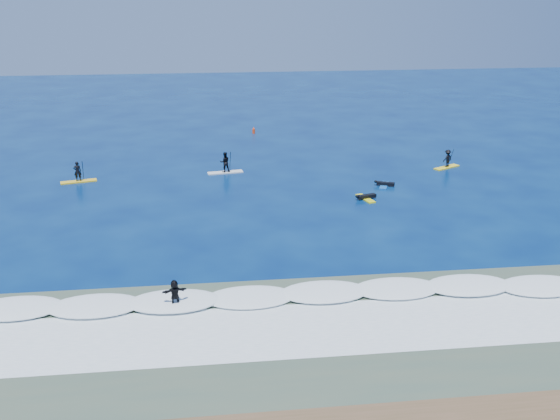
{
  "coord_description": "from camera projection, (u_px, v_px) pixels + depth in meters",
  "views": [
    {
      "loc": [
        -4.83,
        -39.06,
        15.77
      ],
      "look_at": [
        -0.01,
        2.28,
        0.6
      ],
      "focal_mm": 40.0,
      "sensor_mm": 36.0,
      "label": 1
    }
  ],
  "objects": [
    {
      "name": "sup_paddler_right",
      "position": [
        447.0,
        160.0,
        56.33
      ],
      "size": [
        2.75,
        1.91,
        1.93
      ],
      "rotation": [
        0.0,
        0.0,
        0.49
      ],
      "color": "yellow",
      "rests_on": "ground"
    },
    {
      "name": "prone_paddler_near",
      "position": [
        366.0,
        197.0,
        48.33
      ],
      "size": [
        1.73,
        2.27,
        0.46
      ],
      "rotation": [
        0.0,
        0.0,
        1.85
      ],
      "color": "yellow",
      "rests_on": "ground"
    },
    {
      "name": "sup_paddler_left",
      "position": [
        78.0,
        175.0,
        52.31
      ],
      "size": [
        3.02,
        1.39,
        2.06
      ],
      "rotation": [
        0.0,
        0.0,
        0.23
      ],
      "color": "yellow",
      "rests_on": "ground"
    },
    {
      "name": "ground",
      "position": [
        284.0,
        230.0,
        42.38
      ],
      "size": [
        160.0,
        160.0,
        0.0
      ],
      "primitive_type": "plane",
      "color": "#031849",
      "rests_on": "ground"
    },
    {
      "name": "sup_paddler_center",
      "position": [
        225.0,
        164.0,
        54.77
      ],
      "size": [
        3.19,
        1.23,
        2.18
      ],
      "rotation": [
        0.0,
        0.0,
        0.15
      ],
      "color": "silver",
      "rests_on": "ground"
    },
    {
      "name": "shallow_water",
      "position": [
        320.0,
        339.0,
        29.31
      ],
      "size": [
        90.0,
        13.0,
        0.01
      ],
      "primitive_type": "cube",
      "color": "#3B5142",
      "rests_on": "ground"
    },
    {
      "name": "marker_buoy",
      "position": [
        254.0,
        131.0,
        69.38
      ],
      "size": [
        0.32,
        0.32,
        0.77
      ],
      "rotation": [
        0.0,
        0.0,
        -0.15
      ],
      "color": "#E93F14",
      "rests_on": "ground"
    },
    {
      "name": "whitewater",
      "position": [
        317.0,
        329.0,
        30.25
      ],
      "size": [
        34.0,
        5.0,
        0.02
      ],
      "primitive_type": "cube",
      "color": "silver",
      "rests_on": "ground"
    },
    {
      "name": "wave_surfer",
      "position": [
        175.0,
        294.0,
        31.77
      ],
      "size": [
        2.14,
        1.02,
        1.5
      ],
      "rotation": [
        0.0,
        0.0,
        0.23
      ],
      "color": "white",
      "rests_on": "breaking_wave"
    },
    {
      "name": "prone_paddler_far",
      "position": [
        384.0,
        184.0,
        51.45
      ],
      "size": [
        1.63,
        2.17,
        0.44
      ],
      "rotation": [
        0.0,
        0.0,
        1.18
      ],
      "color": "#1758AE",
      "rests_on": "ground"
    },
    {
      "name": "breaking_wave",
      "position": [
        307.0,
        299.0,
        33.05
      ],
      "size": [
        40.0,
        6.0,
        0.3
      ],
      "primitive_type": "cube",
      "color": "white",
      "rests_on": "ground"
    }
  ]
}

